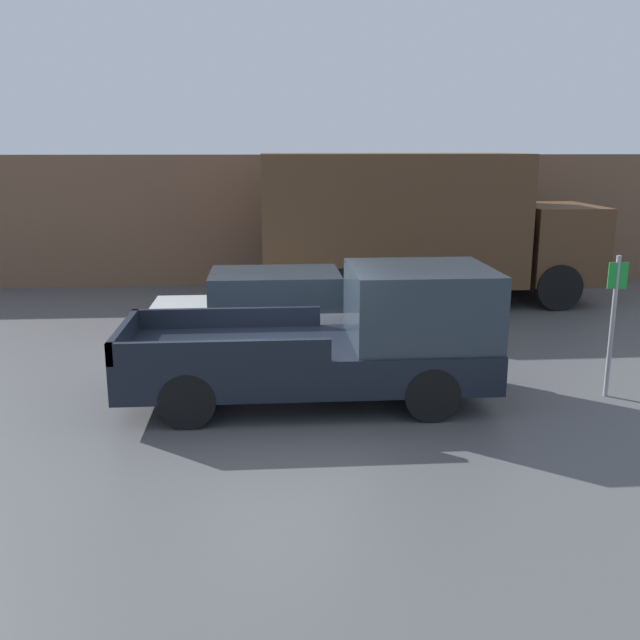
{
  "coord_description": "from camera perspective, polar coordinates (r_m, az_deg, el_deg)",
  "views": [
    {
      "loc": [
        -0.18,
        -10.07,
        3.8
      ],
      "look_at": [
        0.69,
        1.24,
        1.02
      ],
      "focal_mm": 40.0,
      "sensor_mm": 36.0,
      "label": 1
    }
  ],
  "objects": [
    {
      "name": "pickup_truck",
      "position": [
        10.77,
        2.19,
        -1.56
      ],
      "size": [
        5.5,
        2.12,
        2.05
      ],
      "color": "black",
      "rests_on": "ground"
    },
    {
      "name": "car",
      "position": [
        13.55,
        -3.98,
        0.8
      ],
      "size": [
        4.4,
        1.96,
        1.51
      ],
      "color": "silver",
      "rests_on": "ground"
    },
    {
      "name": "parking_sign",
      "position": [
        11.71,
        22.39,
        0.14
      ],
      "size": [
        0.3,
        0.07,
        2.21
      ],
      "color": "gray",
      "rests_on": "ground"
    },
    {
      "name": "delivery_truck",
      "position": [
        17.72,
        7.6,
        7.64
      ],
      "size": [
        8.21,
        2.62,
        3.63
      ],
      "color": "#4C331E",
      "rests_on": "ground"
    },
    {
      "name": "building_wall",
      "position": [
        20.0,
        -3.91,
        7.94
      ],
      "size": [
        28.0,
        0.15,
        3.58
      ],
      "color": "brown",
      "rests_on": "ground"
    },
    {
      "name": "ground_plane",
      "position": [
        10.76,
        -3.2,
        -6.94
      ],
      "size": [
        60.0,
        60.0,
        0.0
      ],
      "primitive_type": "plane",
      "color": "#4C4C4F"
    }
  ]
}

